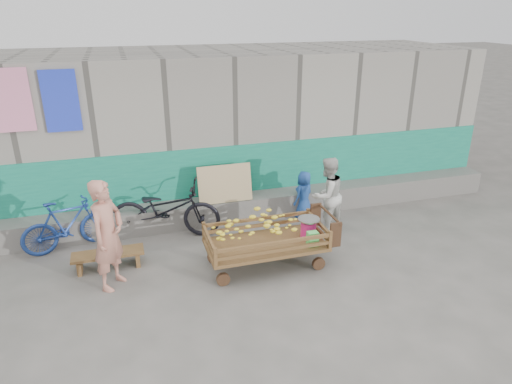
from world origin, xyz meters
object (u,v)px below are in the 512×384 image
object	(u,v)px
vendor_man	(108,235)
woman	(327,195)
banana_cart	(264,234)
child	(304,195)
bench	(108,256)
bicycle_dark	(166,209)
bicycle_blue	(68,225)

from	to	relation	value
vendor_man	woman	distance (m)	3.81
banana_cart	child	size ratio (longest dim) A/B	2.14
child	banana_cart	bearing A→B (deg)	18.67
bench	vendor_man	size ratio (longest dim) A/B	0.66
vendor_man	banana_cart	bearing A→B (deg)	-59.46
vendor_man	bicycle_dark	bearing A→B (deg)	-0.14
woman	bicycle_blue	distance (m)	4.46
bench	bicycle_dark	world-z (taller)	bicycle_dark
bench	child	world-z (taller)	child
bicycle_blue	child	bearing A→B (deg)	-104.02
banana_cart	bicycle_blue	xyz separation A→B (m)	(-2.94, 1.49, -0.13)
banana_cart	bench	world-z (taller)	banana_cart
banana_cart	bicycle_dark	distance (m)	2.02
vendor_man	bicycle_blue	distance (m)	1.55
bicycle_dark	child	bearing A→B (deg)	-72.85
woman	vendor_man	bearing A→B (deg)	-9.52
banana_cart	bicycle_dark	size ratio (longest dim) A/B	1.05
banana_cart	child	world-z (taller)	child
bicycle_blue	banana_cart	bearing A→B (deg)	-131.28
vendor_man	bicycle_dark	size ratio (longest dim) A/B	0.86
bench	vendor_man	xyz separation A→B (m)	(0.07, -0.52, 0.63)
banana_cart	bicycle_blue	size ratio (longest dim) A/B	1.34
bench	woman	size ratio (longest dim) A/B	0.78
child	bicycle_blue	distance (m)	4.24
vendor_man	child	bearing A→B (deg)	-34.68
vendor_man	child	world-z (taller)	vendor_man
bench	child	bearing A→B (deg)	13.22
bench	woman	xyz separation A→B (m)	(3.80, 0.22, 0.50)
banana_cart	vendor_man	bearing A→B (deg)	176.30
banana_cart	woman	distance (m)	1.72
vendor_man	child	distance (m)	3.84
woman	child	bearing A→B (deg)	-95.67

